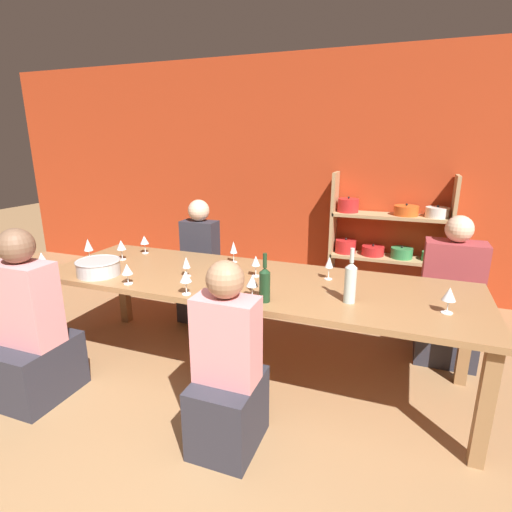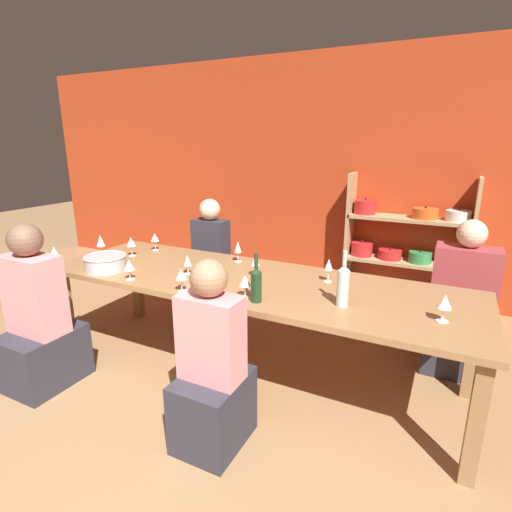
% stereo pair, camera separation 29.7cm
% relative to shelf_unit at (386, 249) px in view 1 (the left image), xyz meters
% --- Properties ---
extents(wall_back_red, '(8.80, 0.06, 2.70)m').
position_rel_shelf_unit_xyz_m(wall_back_red, '(-0.89, 0.20, 0.76)').
color(wall_back_red, '#B23819').
rests_on(wall_back_red, ground_plane).
extents(shelf_unit, '(1.25, 0.30, 1.42)m').
position_rel_shelf_unit_xyz_m(shelf_unit, '(0.00, 0.00, 0.00)').
color(shelf_unit, tan).
rests_on(shelf_unit, ground_plane).
extents(dining_table, '(3.18, 1.00, 0.77)m').
position_rel_shelf_unit_xyz_m(dining_table, '(-0.85, -1.94, 0.11)').
color(dining_table, olive).
rests_on(dining_table, ground_plane).
extents(mixing_bowl, '(0.33, 0.33, 0.11)m').
position_rel_shelf_unit_xyz_m(mixing_bowl, '(-1.96, -2.25, 0.24)').
color(mixing_bowl, '#B7BABC').
rests_on(mixing_bowl, dining_table).
extents(wine_bottle_green, '(0.07, 0.07, 0.32)m').
position_rel_shelf_unit_xyz_m(wine_bottle_green, '(-0.62, -2.30, 0.30)').
color(wine_bottle_green, '#19381E').
rests_on(wine_bottle_green, dining_table).
extents(wine_bottle_dark, '(0.07, 0.07, 0.35)m').
position_rel_shelf_unit_xyz_m(wine_bottle_dark, '(-0.12, -2.12, 0.31)').
color(wine_bottle_dark, '#B2C6C1').
rests_on(wine_bottle_dark, dining_table).
extents(wine_glass_red_a, '(0.08, 0.08, 0.15)m').
position_rel_shelf_unit_xyz_m(wine_glass_red_a, '(-1.63, -2.34, 0.28)').
color(wine_glass_red_a, white).
rests_on(wine_glass_red_a, dining_table).
extents(wine_glass_empty_a, '(0.07, 0.07, 0.16)m').
position_rel_shelf_unit_xyz_m(wine_glass_empty_a, '(-0.84, -1.86, 0.29)').
color(wine_glass_empty_a, white).
rests_on(wine_glass_empty_a, dining_table).
extents(wine_glass_empty_b, '(0.08, 0.08, 0.15)m').
position_rel_shelf_unit_xyz_m(wine_glass_empty_b, '(-0.71, -2.27, 0.29)').
color(wine_glass_empty_b, white).
rests_on(wine_glass_empty_b, dining_table).
extents(wine_glass_empty_c, '(0.08, 0.08, 0.16)m').
position_rel_shelf_unit_xyz_m(wine_glass_empty_c, '(-2.00, -1.62, 0.30)').
color(wine_glass_empty_c, white).
rests_on(wine_glass_empty_c, dining_table).
extents(wine_glass_empty_d, '(0.06, 0.06, 0.15)m').
position_rel_shelf_unit_xyz_m(wine_glass_empty_d, '(-1.32, -2.04, 0.28)').
color(wine_glass_empty_d, white).
rests_on(wine_glass_empty_d, dining_table).
extents(wine_glass_white_a, '(0.08, 0.08, 0.16)m').
position_rel_shelf_unit_xyz_m(wine_glass_white_a, '(-1.14, -2.36, 0.29)').
color(wine_glass_white_a, white).
rests_on(wine_glass_white_a, dining_table).
extents(wine_glass_red_b, '(0.08, 0.08, 0.17)m').
position_rel_shelf_unit_xyz_m(wine_glass_red_b, '(-2.06, -1.86, 0.30)').
color(wine_glass_red_b, white).
rests_on(wine_glass_red_b, dining_table).
extents(wine_glass_white_b, '(0.08, 0.08, 0.18)m').
position_rel_shelf_unit_xyz_m(wine_glass_white_b, '(-2.32, -1.95, 0.30)').
color(wine_glass_white_b, white).
rests_on(wine_glass_white_b, dining_table).
extents(wine_glass_empty_e, '(0.08, 0.08, 0.16)m').
position_rel_shelf_unit_xyz_m(wine_glass_empty_e, '(0.45, -2.08, 0.29)').
color(wine_glass_empty_e, white).
rests_on(wine_glass_empty_e, dining_table).
extents(wine_glass_empty_f, '(0.08, 0.08, 0.17)m').
position_rel_shelf_unit_xyz_m(wine_glass_empty_f, '(-2.38, -2.38, 0.30)').
color(wine_glass_empty_f, white).
rests_on(wine_glass_empty_f, dining_table).
extents(wine_glass_red_c, '(0.06, 0.06, 0.17)m').
position_rel_shelf_unit_xyz_m(wine_glass_red_c, '(-0.32, -1.73, 0.30)').
color(wine_glass_red_c, white).
rests_on(wine_glass_red_c, dining_table).
extents(wine_glass_white_c, '(0.06, 0.06, 0.18)m').
position_rel_shelf_unit_xyz_m(wine_glass_white_c, '(-1.14, -1.59, 0.30)').
color(wine_glass_white_c, white).
rests_on(wine_glass_white_c, dining_table).
extents(person_near_a, '(0.42, 0.52, 1.21)m').
position_rel_shelf_unit_xyz_m(person_near_a, '(-2.15, -2.74, -0.15)').
color(person_near_a, '#2D2D38').
rests_on(person_near_a, ground_plane).
extents(person_far_a, '(0.35, 0.43, 1.21)m').
position_rel_shelf_unit_xyz_m(person_far_a, '(-1.70, -1.15, -0.14)').
color(person_far_a, '#2D2D38').
rests_on(person_far_a, ground_plane).
extents(person_near_b, '(0.36, 0.45, 1.14)m').
position_rel_shelf_unit_xyz_m(person_near_b, '(-0.70, -2.70, -0.17)').
color(person_near_b, '#2D2D38').
rests_on(person_near_b, ground_plane).
extents(person_far_b, '(0.46, 0.57, 1.19)m').
position_rel_shelf_unit_xyz_m(person_far_b, '(0.57, -1.09, -0.17)').
color(person_far_b, '#2D2D38').
rests_on(person_far_b, ground_plane).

